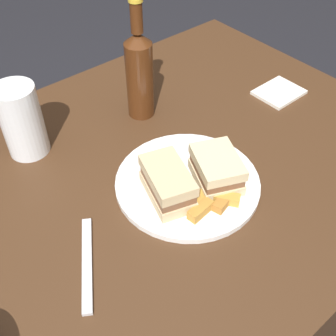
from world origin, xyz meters
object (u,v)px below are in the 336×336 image
object	(u,v)px
pint_glass	(23,124)
plate	(187,183)
sandwich_half_left	(168,183)
cider_bottle	(139,72)
sandwich_half_right	(217,169)
fork	(87,263)
napkin	(279,92)

from	to	relation	value
pint_glass	plate	bearing A→B (deg)	122.85
plate	sandwich_half_left	bearing A→B (deg)	4.62
plate	cider_bottle	xyz separation A→B (m)	(-0.07, -0.24, 0.10)
sandwich_half_right	fork	world-z (taller)	sandwich_half_right
fork	plate	bearing A→B (deg)	-51.74
plate	sandwich_half_left	world-z (taller)	sandwich_half_left
pint_glass	cider_bottle	distance (m)	0.27
plate	pint_glass	xyz separation A→B (m)	(0.19, -0.29, 0.06)
sandwich_half_right	pint_glass	xyz separation A→B (m)	(0.23, -0.32, 0.03)
plate	cider_bottle	distance (m)	0.27
plate	napkin	xyz separation A→B (m)	(-0.38, -0.09, -0.00)
pint_glass	napkin	world-z (taller)	pint_glass
plate	napkin	bearing A→B (deg)	-167.22
napkin	fork	xyz separation A→B (m)	(0.62, 0.11, -0.00)
sandwich_half_left	fork	distance (m)	0.20
pint_glass	sandwich_half_right	bearing A→B (deg)	125.25
plate	fork	bearing A→B (deg)	6.59
plate	napkin	distance (m)	0.39
cider_bottle	pint_glass	bearing A→B (deg)	-10.56
sandwich_half_right	napkin	xyz separation A→B (m)	(-0.34, -0.12, -0.04)
sandwich_half_left	plate	bearing A→B (deg)	-175.38
plate	sandwich_half_left	size ratio (longest dim) A/B	2.10
pint_glass	fork	bearing A→B (deg)	79.66
cider_bottle	napkin	bearing A→B (deg)	153.11
pint_glass	napkin	xyz separation A→B (m)	(-0.57, 0.20, -0.06)
sandwich_half_left	napkin	size ratio (longest dim) A/B	1.21
sandwich_half_left	napkin	bearing A→B (deg)	-168.21
sandwich_half_left	cider_bottle	bearing A→B (deg)	-117.04
plate	fork	size ratio (longest dim) A/B	1.55
sandwich_half_left	cider_bottle	xyz separation A→B (m)	(-0.13, -0.25, 0.06)
fork	sandwich_half_right	bearing A→B (deg)	-59.45
cider_bottle	napkin	xyz separation A→B (m)	(-0.31, 0.16, -0.10)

